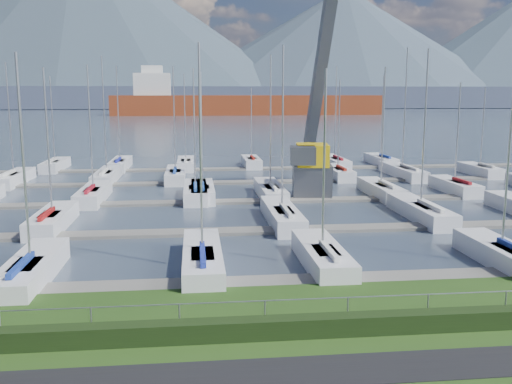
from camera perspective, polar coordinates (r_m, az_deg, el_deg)
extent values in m
cube|color=black|center=(18.36, 5.35, -17.43)|extent=(160.00, 2.00, 0.04)
cube|color=#3B4757|center=(279.13, -5.60, 8.01)|extent=(800.00, 540.00, 0.20)
cube|color=black|center=(20.53, 3.87, -13.30)|extent=(80.00, 0.70, 0.70)
cylinder|color=gray|center=(20.58, 3.70, -10.69)|extent=(80.00, 0.04, 0.04)
cube|color=#464F67|center=(348.99, -5.77, 9.42)|extent=(900.00, 80.00, 12.00)
cone|color=#3A4955|center=(428.73, -17.19, 16.02)|extent=(340.00, 340.00, 115.00)
cone|color=#404F5E|center=(445.01, 8.80, 14.15)|extent=(300.00, 300.00, 85.00)
cube|color=gray|center=(26.64, 1.42, -9.06)|extent=(90.00, 1.60, 0.25)
cube|color=gray|center=(36.18, -0.69, -3.95)|extent=(90.00, 1.60, 0.25)
cube|color=slate|center=(45.92, -1.90, -0.98)|extent=(90.00, 1.60, 0.25)
cube|color=slate|center=(55.75, -2.69, 0.94)|extent=(90.00, 1.60, 0.25)
cube|color=gray|center=(65.63, -3.24, 2.29)|extent=(90.00, 1.60, 0.25)
cube|color=#515258|center=(48.40, 5.61, 1.24)|extent=(3.61, 3.61, 2.60)
cube|color=yellow|center=(48.13, 5.65, 3.72)|extent=(3.04, 3.72, 1.80)
cube|color=#505156|center=(52.78, 6.76, 14.02)|extent=(1.42, 11.25, 19.89)
cube|color=#4E5055|center=(45.92, 4.70, 3.69)|extent=(2.28, 2.45, 1.40)
cube|color=maroon|center=(234.10, -0.89, 8.42)|extent=(107.99, 20.44, 10.00)
cube|color=silver|center=(232.69, -10.30, 10.10)|extent=(14.31, 14.31, 12.00)
cube|color=silver|center=(232.84, -10.35, 11.83)|extent=(8.18, 8.18, 4.00)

